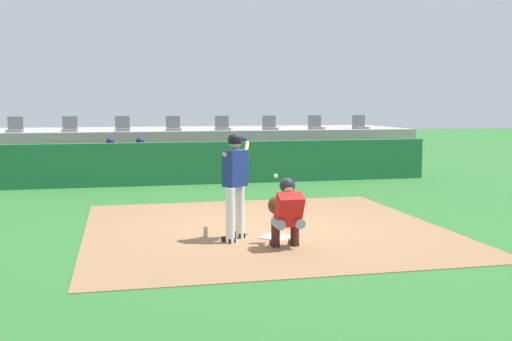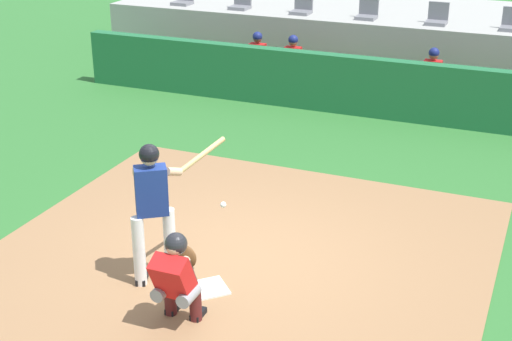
{
  "view_description": "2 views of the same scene",
  "coord_description": "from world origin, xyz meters",
  "px_view_note": "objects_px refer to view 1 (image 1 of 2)",
  "views": [
    {
      "loc": [
        -2.55,
        -10.59,
        2.28
      ],
      "look_at": [
        0.0,
        0.7,
        1.0
      ],
      "focal_mm": 42.6,
      "sensor_mm": 36.0,
      "label": 1
    },
    {
      "loc": [
        3.53,
        -7.7,
        4.82
      ],
      "look_at": [
        0.0,
        0.7,
        1.0
      ],
      "focal_mm": 51.88,
      "sensor_mm": 36.0,
      "label": 2
    }
  ],
  "objects_px": {
    "stadium_seat_2": "(123,127)",
    "stadium_seat_4": "(222,126)",
    "dugout_player_1": "(140,159)",
    "stadium_seat_6": "(316,125)",
    "dugout_player_2": "(244,157)",
    "stadium_seat_7": "(360,125)",
    "catcher_crouched": "(287,210)",
    "dugout_player_0": "(110,159)",
    "stadium_seat_3": "(173,127)",
    "home_plate": "(275,237)",
    "batter_at_plate": "(236,179)",
    "stadium_seat_1": "(70,127)",
    "stadium_seat_5": "(270,126)",
    "stadium_seat_0": "(15,128)"
  },
  "relations": [
    {
      "from": "batter_at_plate",
      "to": "dugout_player_1",
      "type": "distance_m",
      "value": 8.26
    },
    {
      "from": "stadium_seat_5",
      "to": "stadium_seat_0",
      "type": "bearing_deg",
      "value": 180.0
    },
    {
      "from": "dugout_player_1",
      "to": "stadium_seat_2",
      "type": "height_order",
      "value": "stadium_seat_2"
    },
    {
      "from": "dugout_player_1",
      "to": "dugout_player_2",
      "type": "height_order",
      "value": "same"
    },
    {
      "from": "stadium_seat_1",
      "to": "batter_at_plate",
      "type": "bearing_deg",
      "value": -71.67
    },
    {
      "from": "catcher_crouched",
      "to": "stadium_seat_7",
      "type": "distance_m",
      "value": 12.34
    },
    {
      "from": "batter_at_plate",
      "to": "stadium_seat_7",
      "type": "bearing_deg",
      "value": 57.96
    },
    {
      "from": "catcher_crouched",
      "to": "stadium_seat_2",
      "type": "relative_size",
      "value": 2.9
    },
    {
      "from": "stadium_seat_5",
      "to": "stadium_seat_3",
      "type": "bearing_deg",
      "value": 180.0
    },
    {
      "from": "home_plate",
      "to": "stadium_seat_3",
      "type": "relative_size",
      "value": 0.92
    },
    {
      "from": "dugout_player_1",
      "to": "dugout_player_2",
      "type": "distance_m",
      "value": 3.08
    },
    {
      "from": "home_plate",
      "to": "dugout_player_1",
      "type": "bearing_deg",
      "value": 103.52
    },
    {
      "from": "stadium_seat_2",
      "to": "batter_at_plate",
      "type": "bearing_deg",
      "value": -80.25
    },
    {
      "from": "dugout_player_0",
      "to": "stadium_seat_0",
      "type": "height_order",
      "value": "stadium_seat_0"
    },
    {
      "from": "stadium_seat_2",
      "to": "stadium_seat_7",
      "type": "distance_m",
      "value": 8.12
    },
    {
      "from": "stadium_seat_2",
      "to": "stadium_seat_7",
      "type": "relative_size",
      "value": 1.0
    },
    {
      "from": "dugout_player_2",
      "to": "stadium_seat_4",
      "type": "xyz_separation_m",
      "value": [
        -0.31,
        2.03,
        0.86
      ]
    },
    {
      "from": "dugout_player_1",
      "to": "stadium_seat_6",
      "type": "distance_m",
      "value": 6.41
    },
    {
      "from": "stadium_seat_6",
      "to": "dugout_player_2",
      "type": "bearing_deg",
      "value": -145.33
    },
    {
      "from": "batter_at_plate",
      "to": "stadium_seat_3",
      "type": "relative_size",
      "value": 3.76
    },
    {
      "from": "home_plate",
      "to": "stadium_seat_7",
      "type": "bearing_deg",
      "value": 60.81
    },
    {
      "from": "catcher_crouched",
      "to": "dugout_player_0",
      "type": "relative_size",
      "value": 1.07
    },
    {
      "from": "home_plate",
      "to": "dugout_player_2",
      "type": "relative_size",
      "value": 0.34
    },
    {
      "from": "stadium_seat_4",
      "to": "dugout_player_2",
      "type": "bearing_deg",
      "value": -81.37
    },
    {
      "from": "stadium_seat_6",
      "to": "stadium_seat_7",
      "type": "bearing_deg",
      "value": 0.0
    },
    {
      "from": "stadium_seat_3",
      "to": "stadium_seat_6",
      "type": "height_order",
      "value": "same"
    },
    {
      "from": "dugout_player_2",
      "to": "batter_at_plate",
      "type": "bearing_deg",
      "value": -102.51
    },
    {
      "from": "dugout_player_0",
      "to": "stadium_seat_5",
      "type": "relative_size",
      "value": 2.71
    },
    {
      "from": "dugout_player_0",
      "to": "stadium_seat_5",
      "type": "height_order",
      "value": "stadium_seat_5"
    },
    {
      "from": "home_plate",
      "to": "dugout_player_1",
      "type": "xyz_separation_m",
      "value": [
        -1.96,
        8.14,
        0.65
      ]
    },
    {
      "from": "batter_at_plate",
      "to": "stadium_seat_2",
      "type": "relative_size",
      "value": 3.76
    },
    {
      "from": "stadium_seat_7",
      "to": "home_plate",
      "type": "bearing_deg",
      "value": -119.19
    },
    {
      "from": "dugout_player_1",
      "to": "stadium_seat_6",
      "type": "bearing_deg",
      "value": 18.67
    },
    {
      "from": "dugout_player_2",
      "to": "stadium_seat_1",
      "type": "xyz_separation_m",
      "value": [
        -5.18,
        2.03,
        0.86
      ]
    },
    {
      "from": "dugout_player_0",
      "to": "stadium_seat_3",
      "type": "bearing_deg",
      "value": 45.5
    },
    {
      "from": "home_plate",
      "to": "stadium_seat_0",
      "type": "height_order",
      "value": "stadium_seat_0"
    },
    {
      "from": "batter_at_plate",
      "to": "stadium_seat_0",
      "type": "bearing_deg",
      "value": 116.15
    },
    {
      "from": "stadium_seat_2",
      "to": "stadium_seat_4",
      "type": "xyz_separation_m",
      "value": [
        3.25,
        0.0,
        0.0
      ]
    },
    {
      "from": "home_plate",
      "to": "stadium_seat_2",
      "type": "distance_m",
      "value": 10.58
    },
    {
      "from": "batter_at_plate",
      "to": "stadium_seat_0",
      "type": "height_order",
      "value": "stadium_seat_0"
    },
    {
      "from": "catcher_crouched",
      "to": "dugout_player_2",
      "type": "relative_size",
      "value": 1.07
    },
    {
      "from": "catcher_crouched",
      "to": "stadium_seat_2",
      "type": "xyz_separation_m",
      "value": [
        -2.43,
        10.9,
        0.93
      ]
    },
    {
      "from": "stadium_seat_1",
      "to": "stadium_seat_2",
      "type": "xyz_separation_m",
      "value": [
        1.63,
        0.0,
        0.0
      ]
    },
    {
      "from": "home_plate",
      "to": "dugout_player_2",
      "type": "bearing_deg",
      "value": 82.16
    },
    {
      "from": "stadium_seat_0",
      "to": "stadium_seat_2",
      "type": "relative_size",
      "value": 1.0
    },
    {
      "from": "stadium_seat_0",
      "to": "dugout_player_2",
      "type": "bearing_deg",
      "value": -16.64
    },
    {
      "from": "stadium_seat_3",
      "to": "catcher_crouched",
      "type": "bearing_deg",
      "value": -85.79
    },
    {
      "from": "stadium_seat_2",
      "to": "stadium_seat_3",
      "type": "xyz_separation_m",
      "value": [
        1.62,
        0.0,
        0.0
      ]
    },
    {
      "from": "dugout_player_2",
      "to": "stadium_seat_6",
      "type": "height_order",
      "value": "stadium_seat_6"
    },
    {
      "from": "dugout_player_0",
      "to": "dugout_player_2",
      "type": "height_order",
      "value": "same"
    }
  ]
}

